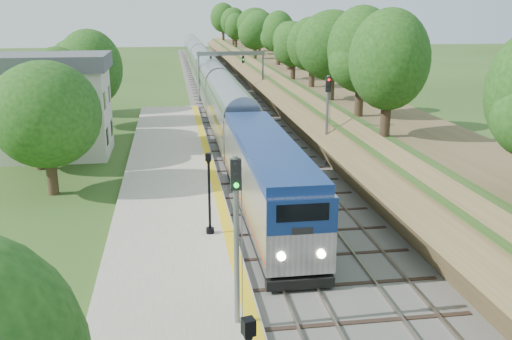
{
  "coord_description": "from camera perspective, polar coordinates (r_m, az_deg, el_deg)",
  "views": [
    {
      "loc": [
        -4.94,
        -16.09,
        11.45
      ],
      "look_at": [
        -0.5,
        13.77,
        2.8
      ],
      "focal_mm": 40.0,
      "sensor_mm": 36.0,
      "label": 1
    }
  ],
  "objects": [
    {
      "name": "lamppost_far",
      "position": [
        28.6,
        -4.69,
        -2.83
      ],
      "size": [
        0.41,
        0.41,
        4.19
      ],
      "color": "black",
      "rests_on": "platform"
    },
    {
      "name": "embankment",
      "position": [
        78.19,
        2.92,
        8.99
      ],
      "size": [
        10.64,
        170.0,
        11.7
      ],
      "color": "brown",
      "rests_on": "ground"
    },
    {
      "name": "signal_gantry",
      "position": [
        71.77,
        -2.54,
        10.67
      ],
      "size": [
        8.4,
        0.38,
        6.2
      ],
      "color": "slate",
      "rests_on": "ground"
    },
    {
      "name": "trees_behind_platform",
      "position": [
        37.91,
        -17.82,
        4.71
      ],
      "size": [
        7.82,
        53.32,
        7.21
      ],
      "color": "#332316",
      "rests_on": "ground"
    },
    {
      "name": "platform",
      "position": [
        34.01,
        -8.43,
        -3.53
      ],
      "size": [
        6.4,
        68.0,
        0.38
      ],
      "primitive_type": "cube",
      "color": "#9D967E",
      "rests_on": "ground"
    },
    {
      "name": "station_building",
      "position": [
        47.54,
        -19.45,
        6.18
      ],
      "size": [
        8.6,
        6.6,
        8.0
      ],
      "color": "beige",
      "rests_on": "ground"
    },
    {
      "name": "yellow_stripe",
      "position": [
        34.04,
        -3.64,
        -3.01
      ],
      "size": [
        0.55,
        68.0,
        0.01
      ],
      "primitive_type": "cube",
      "color": "gold",
      "rests_on": "platform"
    },
    {
      "name": "signal_farside",
      "position": [
        41.87,
        7.14,
        5.86
      ],
      "size": [
        0.36,
        0.29,
        6.64
      ],
      "color": "slate",
      "rests_on": "ground"
    },
    {
      "name": "signal_platform",
      "position": [
        19.84,
        -1.99,
        -5.34
      ],
      "size": [
        0.37,
        0.29,
        6.27
      ],
      "color": "slate",
      "rests_on": "platform"
    },
    {
      "name": "train",
      "position": [
        79.3,
        -4.89,
        9.25
      ],
      "size": [
        2.94,
        117.93,
        4.32
      ],
      "color": "black",
      "rests_on": "trackbed"
    },
    {
      "name": "trackbed",
      "position": [
        77.25,
        -3.24,
        7.49
      ],
      "size": [
        9.5,
        170.0,
        0.28
      ],
      "color": "#4C4944",
      "rests_on": "ground"
    }
  ]
}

